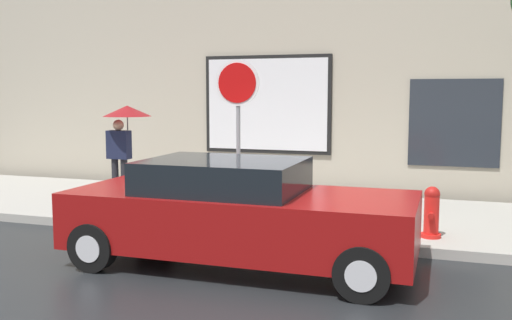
{
  "coord_description": "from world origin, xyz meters",
  "views": [
    {
      "loc": [
        2.0,
        -7.15,
        2.29
      ],
      "look_at": [
        -1.0,
        1.8,
        1.2
      ],
      "focal_mm": 40.14,
      "sensor_mm": 36.0,
      "label": 1
    }
  ],
  "objects_px": {
    "parked_car": "(237,213)",
    "fire_hydrant": "(432,213)",
    "pedestrian_with_umbrella": "(125,125)",
    "stop_sign": "(238,108)"
  },
  "relations": [
    {
      "from": "parked_car",
      "to": "fire_hydrant",
      "type": "distance_m",
      "value": 3.03
    },
    {
      "from": "parked_car",
      "to": "stop_sign",
      "type": "height_order",
      "value": "stop_sign"
    },
    {
      "from": "parked_car",
      "to": "fire_hydrant",
      "type": "bearing_deg",
      "value": 36.39
    },
    {
      "from": "stop_sign",
      "to": "parked_car",
      "type": "bearing_deg",
      "value": -69.94
    },
    {
      "from": "parked_car",
      "to": "pedestrian_with_umbrella",
      "type": "distance_m",
      "value": 4.91
    },
    {
      "from": "fire_hydrant",
      "to": "pedestrian_with_umbrella",
      "type": "height_order",
      "value": "pedestrian_with_umbrella"
    },
    {
      "from": "parked_car",
      "to": "fire_hydrant",
      "type": "relative_size",
      "value": 5.91
    },
    {
      "from": "pedestrian_with_umbrella",
      "to": "stop_sign",
      "type": "xyz_separation_m",
      "value": [
        2.91,
        -1.22,
        0.4
      ]
    },
    {
      "from": "pedestrian_with_umbrella",
      "to": "stop_sign",
      "type": "distance_m",
      "value": 3.18
    },
    {
      "from": "fire_hydrant",
      "to": "parked_car",
      "type": "bearing_deg",
      "value": -143.61
    }
  ]
}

